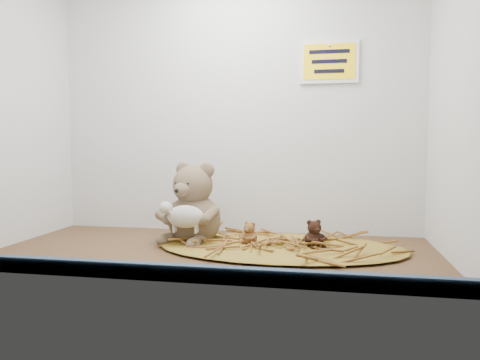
% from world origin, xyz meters
% --- Properties ---
extents(alcove_shell, '(1.20, 0.60, 0.90)m').
position_xyz_m(alcove_shell, '(0.00, 0.09, 0.45)').
color(alcove_shell, '#3C2C15').
rests_on(alcove_shell, ground).
extents(front_rail, '(1.19, 0.02, 0.04)m').
position_xyz_m(front_rail, '(0.00, -0.29, 0.02)').
color(front_rail, '#334761').
rests_on(front_rail, shelf_floor).
extents(straw_bed, '(0.69, 0.40, 0.01)m').
position_xyz_m(straw_bed, '(0.18, 0.05, 0.01)').
color(straw_bed, brown).
rests_on(straw_bed, shelf_floor).
extents(main_teddy, '(0.25, 0.26, 0.24)m').
position_xyz_m(main_teddy, '(-0.09, 0.10, 0.12)').
color(main_teddy, '#756348').
rests_on(main_teddy, shelf_floor).
extents(toy_lamb, '(0.14, 0.08, 0.09)m').
position_xyz_m(toy_lamb, '(-0.09, 0.01, 0.09)').
color(toy_lamb, beige).
rests_on(toy_lamb, main_teddy).
extents(mini_teddy_tan, '(0.07, 0.07, 0.06)m').
position_xyz_m(mini_teddy_tan, '(0.09, 0.06, 0.05)').
color(mini_teddy_tan, brown).
rests_on(mini_teddy_tan, straw_bed).
extents(mini_teddy_brown, '(0.09, 0.09, 0.08)m').
position_xyz_m(mini_teddy_brown, '(0.27, 0.05, 0.05)').
color(mini_teddy_brown, black).
rests_on(mini_teddy_brown, straw_bed).
extents(wall_sign, '(0.16, 0.01, 0.11)m').
position_xyz_m(wall_sign, '(0.30, 0.29, 0.55)').
color(wall_sign, yellow).
rests_on(wall_sign, back_wall).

